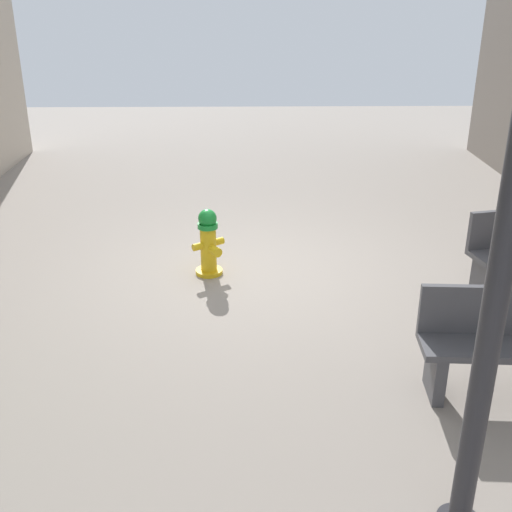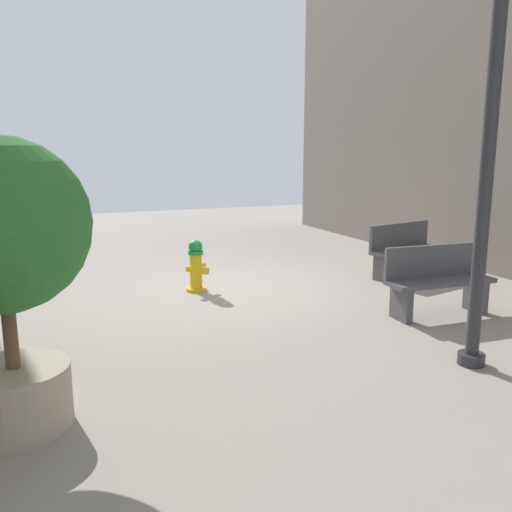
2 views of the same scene
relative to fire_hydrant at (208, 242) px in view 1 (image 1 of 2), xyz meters
name	(u,v)px [view 1 (image 1 of 2)]	position (x,y,z in m)	size (l,w,h in m)	color
ground_plane	(257,273)	(-0.58, 0.01, -0.41)	(23.40, 23.40, 0.00)	gray
fire_hydrant	(208,242)	(0.00, 0.00, 0.00)	(0.39, 0.38, 0.83)	gold
bench_far	(510,343)	(-2.66, 2.50, 0.08)	(1.54, 0.54, 0.95)	#4C4C51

